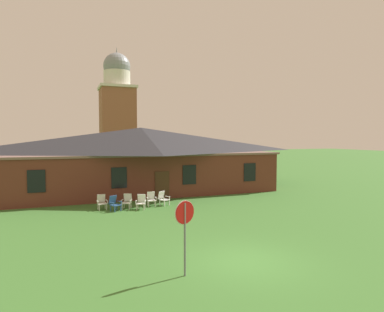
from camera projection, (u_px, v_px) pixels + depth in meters
ground_plane at (245, 261)px, 12.22m from camera, size 200.00×200.00×0.00m
brick_building at (141, 158)px, 29.02m from camera, size 22.30×10.40×5.51m
dome_tower at (117, 114)px, 47.98m from camera, size 5.18×5.18×17.80m
stop_sign at (185, 222)px, 10.85m from camera, size 0.76×0.30×2.54m
lawn_chair_by_porch at (102, 202)px, 21.11m from camera, size 0.68×0.72×0.96m
lawn_chair_near_door at (115, 203)px, 20.68m from camera, size 0.82×0.85×0.96m
lawn_chair_left_end at (127, 201)px, 21.39m from camera, size 0.80×0.84×0.96m
lawn_chair_middle at (141, 201)px, 21.16m from camera, size 0.78×0.83×0.96m
lawn_chair_right_end at (151, 199)px, 22.20m from camera, size 0.68×0.71×0.96m
lawn_chair_far_side at (163, 198)px, 22.41m from camera, size 0.83×0.86×0.96m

